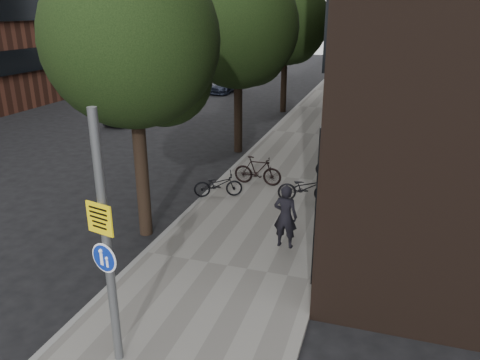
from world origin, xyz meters
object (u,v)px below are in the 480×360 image
at_px(parked_bike_facade_near, 305,188).
at_px(parked_car_near, 128,112).
at_px(pedestrian, 285,216).
at_px(signpost, 107,244).

bearing_deg(parked_bike_facade_near, parked_car_near, 40.77).
distance_m(pedestrian, parked_car_near, 16.47).
relative_size(signpost, pedestrian, 2.66).
distance_m(signpost, parked_bike_facade_near, 8.62).
distance_m(signpost, parked_car_near, 19.41).
distance_m(pedestrian, parked_bike_facade_near, 3.22).
xyz_separation_m(signpost, parked_car_near, (-9.63, 16.76, -1.83)).
bearing_deg(parked_car_near, pedestrian, -43.21).
distance_m(signpost, pedestrian, 5.56).
relative_size(pedestrian, parked_car_near, 0.50).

